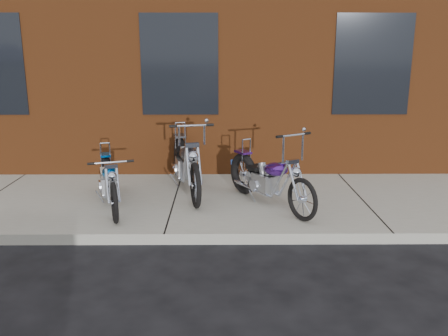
{
  "coord_description": "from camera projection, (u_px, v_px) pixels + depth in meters",
  "views": [
    {
      "loc": [
        0.74,
        -5.76,
        2.51
      ],
      "look_at": [
        0.79,
        0.8,
        0.83
      ],
      "focal_mm": 38.0,
      "sensor_mm": 36.0,
      "label": 1
    }
  ],
  "objects": [
    {
      "name": "ground",
      "position": [
        164.0,
        245.0,
        6.19
      ],
      "size": [
        120.0,
        120.0,
        0.0
      ],
      "primitive_type": "plane",
      "color": "black",
      "rests_on": "ground"
    },
    {
      "name": "chopper_purple",
      "position": [
        268.0,
        181.0,
        7.22
      ],
      "size": [
        1.17,
        1.89,
        1.2
      ],
      "rotation": [
        0.0,
        0.0,
        -1.04
      ],
      "color": "black",
      "rests_on": "sidewalk"
    },
    {
      "name": "chopper_blue",
      "position": [
        110.0,
        183.0,
        7.17
      ],
      "size": [
        0.74,
        1.95,
        0.87
      ],
      "rotation": [
        0.0,
        0.0,
        -1.27
      ],
      "color": "black",
      "rests_on": "sidewalk"
    },
    {
      "name": "chopper_third",
      "position": [
        187.0,
        165.0,
        7.94
      ],
      "size": [
        0.76,
        2.39,
        1.23
      ],
      "rotation": [
        0.0,
        0.0,
        -1.35
      ],
      "color": "black",
      "rests_on": "sidewalk"
    },
    {
      "name": "sidewalk",
      "position": [
        175.0,
        203.0,
        7.63
      ],
      "size": [
        22.0,
        3.0,
        0.15
      ],
      "primitive_type": "cube",
      "color": "gray",
      "rests_on": "ground"
    }
  ]
}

